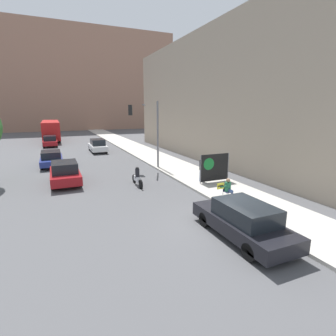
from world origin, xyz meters
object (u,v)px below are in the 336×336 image
object	(u,v)px
jogger_on_sidewalk	(202,169)
parked_car_curbside	(243,221)
car_on_road_distant	(98,146)
motorcycle_on_road	(137,178)
car_on_road_nearest	(65,173)
car_on_road_midblock	(51,158)
city_bus_on_road	(51,129)
car_on_road_far_lane	(50,141)
seated_protester	(228,189)
protest_banner	(214,167)
traffic_light_pole	(147,124)

from	to	relation	value
jogger_on_sidewalk	parked_car_curbside	distance (m)	7.91
car_on_road_distant	motorcycle_on_road	size ratio (longest dim) A/B	2.14
car_on_road_nearest	parked_car_curbside	bearing A→B (deg)	-61.74
jogger_on_sidewalk	car_on_road_distant	bearing A→B (deg)	-51.00
car_on_road_midblock	city_bus_on_road	world-z (taller)	city_bus_on_road
car_on_road_distant	car_on_road_far_lane	size ratio (longest dim) A/B	0.95
car_on_road_nearest	jogger_on_sidewalk	bearing A→B (deg)	-23.78
seated_protester	protest_banner	size ratio (longest dim) A/B	0.53
jogger_on_sidewalk	car_on_road_far_lane	world-z (taller)	jogger_on_sidewalk
jogger_on_sidewalk	car_on_road_far_lane	size ratio (longest dim) A/B	0.36
protest_banner	car_on_road_distant	bearing A→B (deg)	106.33
car_on_road_nearest	car_on_road_distant	distance (m)	13.72
car_on_road_midblock	car_on_road_distant	distance (m)	8.19
car_on_road_nearest	car_on_road_far_lane	world-z (taller)	car_on_road_nearest
protest_banner	jogger_on_sidewalk	bearing A→B (deg)	145.10
car_on_road_far_lane	jogger_on_sidewalk	bearing A→B (deg)	-68.64
seated_protester	car_on_road_distant	size ratio (longest dim) A/B	0.26
car_on_road_midblock	city_bus_on_road	xyz separation A→B (m)	(0.06, 21.77, 1.10)
jogger_on_sidewalk	seated_protester	bearing A→B (deg)	105.69
car_on_road_distant	seated_protester	bearing A→B (deg)	-79.61
car_on_road_nearest	car_on_road_far_lane	xyz separation A→B (m)	(-1.01, 20.83, -0.02)
jogger_on_sidewalk	motorcycle_on_road	size ratio (longest dim) A/B	0.81
jogger_on_sidewalk	car_on_road_nearest	bearing A→B (deg)	0.65
parked_car_curbside	car_on_road_midblock	size ratio (longest dim) A/B	1.02
car_on_road_far_lane	traffic_light_pole	bearing A→B (deg)	-67.50
jogger_on_sidewalk	car_on_road_nearest	xyz separation A→B (m)	(-8.62, 3.80, -0.26)
car_on_road_distant	city_bus_on_road	bearing A→B (deg)	108.16
car_on_road_midblock	traffic_light_pole	bearing A→B (deg)	-31.09
jogger_on_sidewalk	car_on_road_nearest	size ratio (longest dim) A/B	0.39
parked_car_curbside	car_on_road_midblock	xyz separation A→B (m)	(-6.92, 17.92, -0.05)
car_on_road_distant	car_on_road_far_lane	xyz separation A→B (m)	(-5.25, 7.77, -0.03)
traffic_light_pole	car_on_road_distant	size ratio (longest dim) A/B	1.23
protest_banner	city_bus_on_road	size ratio (longest dim) A/B	0.19
protest_banner	car_on_road_nearest	xyz separation A→B (m)	(-9.32, 4.29, -0.42)
jogger_on_sidewalk	car_on_road_distant	distance (m)	17.41
jogger_on_sidewalk	car_on_road_far_lane	xyz separation A→B (m)	(-9.63, 24.62, -0.28)
seated_protester	jogger_on_sidewalk	xyz separation A→B (m)	(0.59, 3.83, 0.23)
car_on_road_far_lane	car_on_road_distant	bearing A→B (deg)	-55.97
jogger_on_sidewalk	city_bus_on_road	bearing A→B (deg)	-49.27
car_on_road_far_lane	car_on_road_midblock	bearing A→B (deg)	-89.39
car_on_road_midblock	car_on_road_far_lane	world-z (taller)	car_on_road_far_lane
protest_banner	motorcycle_on_road	bearing A→B (deg)	161.08
jogger_on_sidewalk	traffic_light_pole	world-z (taller)	traffic_light_pole
traffic_light_pole	city_bus_on_road	world-z (taller)	traffic_light_pole
seated_protester	parked_car_curbside	world-z (taller)	parked_car_curbside
car_on_road_distant	parked_car_curbside	bearing A→B (deg)	-85.72
parked_car_curbside	car_on_road_midblock	bearing A→B (deg)	111.11
car_on_road_midblock	car_on_road_nearest	bearing A→B (deg)	-82.64
protest_banner	car_on_road_far_lane	size ratio (longest dim) A/B	0.48
jogger_on_sidewalk	car_on_road_midblock	size ratio (longest dim) A/B	0.37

